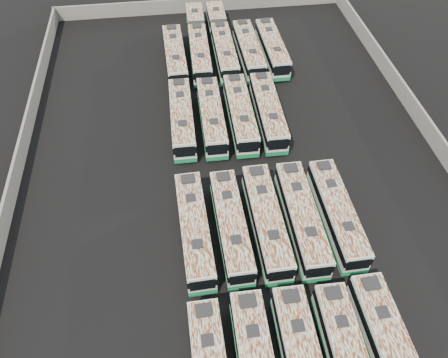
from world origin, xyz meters
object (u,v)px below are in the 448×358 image
bus_front_far_right (391,354)px  bus_midfront_right (301,218)px  bus_midback_left (212,117)px  bus_back_far_left (175,56)px  bus_midback_center (240,114)px  bus_back_right (249,50)px  bus_back_center (222,40)px  bus_back_left (198,42)px  bus_midback_far_left (182,118)px  bus_midfront_center (266,221)px  bus_midfront_far_left (194,229)px  bus_back_far_right (272,48)px  bus_midback_right (268,112)px  bus_midfront_far_right (337,213)px  bus_midfront_left (231,226)px

bus_front_far_right → bus_midfront_right: 13.33m
bus_midback_left → bus_back_far_left: 13.39m
bus_midback_center → bus_back_right: size_ratio=1.00×
bus_midfront_right → bus_midback_center: 15.72m
bus_back_center → bus_midback_left: bearing=-101.3°
bus_back_right → bus_back_left: bearing=153.8°
bus_midfront_right → bus_back_right: (0.09, 28.39, -0.00)m
bus_midback_far_left → bus_midback_left: 3.36m
bus_back_far_left → bus_back_right: bearing=-0.8°
bus_midback_center → bus_back_left: (-3.27, 16.10, -0.05)m
bus_midfront_center → bus_back_center: bus_midfront_center is taller
bus_front_far_right → bus_back_far_left: bearing=107.1°
bus_midback_far_left → bus_midfront_center: bearing=-66.2°
bus_midfront_far_left → bus_back_far_right: bus_back_far_right is taller
bus_front_far_right → bus_midback_far_left: (-13.11, 28.45, -0.03)m
bus_midback_left → bus_back_right: bearing=64.0°
bus_midfront_right → bus_midback_far_left: bus_midfront_right is taller
bus_midback_far_left → bus_midback_right: 9.88m
bus_midfront_right → bus_midback_right: (0.07, 15.34, 0.00)m
bus_midfront_far_right → bus_back_far_right: 28.41m
bus_midfront_center → bus_midback_center: size_ratio=0.99×
bus_midback_center → bus_back_far_right: 14.64m
bus_midfront_right → bus_midback_far_left: (-9.81, 15.54, -0.02)m
bus_midfront_far_left → bus_midback_center: bearing=65.2°
bus_back_far_right → bus_midfront_far_right: bearing=-90.4°
bus_back_far_left → bus_midfront_far_left: bearing=-91.0°
bus_midfront_center → bus_back_far_left: 28.99m
bus_midback_far_left → bus_back_center: bus_midback_far_left is taller
bus_front_far_right → bus_midback_left: 29.93m
bus_midfront_far_right → bus_back_left: 32.88m
bus_midfront_center → bus_back_far_right: bus_midfront_center is taller
bus_back_far_right → bus_midfront_center: bearing=-103.5°
bus_midfront_left → bus_midback_left: size_ratio=0.98×
bus_midfront_center → bus_midfront_far_right: bearing=-0.4°
bus_midfront_center → bus_midback_right: (3.33, 15.24, 0.01)m
bus_front_far_right → bus_back_left: bearing=101.8°
bus_midback_center → bus_back_far_right: bus_midback_center is taller
bus_midfront_far_left → bus_back_far_left: (0.00, 28.29, 0.03)m
bus_back_center → bus_midfront_left: bearing=-95.8°
bus_midback_left → bus_back_far_right: size_ratio=1.00×
bus_midfront_left → bus_midback_center: size_ratio=0.96×
bus_midfront_far_left → bus_back_right: 30.01m
bus_midback_right → bus_back_far_left: bearing=128.5°
bus_midfront_far_right → bus_midfront_far_left: bearing=180.0°
bus_back_center → bus_midfront_center: bearing=-89.9°
bus_front_far_right → bus_midback_center: size_ratio=1.00×
bus_back_right → bus_midfront_far_left: bearing=-109.9°
bus_midback_center → bus_back_right: (3.25, 13.00, -0.00)m
bus_midfront_left → bus_back_left: bus_back_left is taller
bus_midback_right → bus_back_center: bus_midback_right is taller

